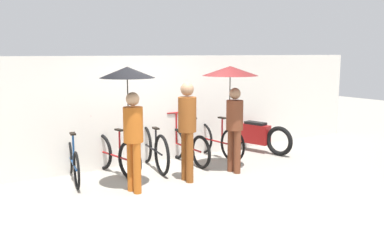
{
  "coord_description": "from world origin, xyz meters",
  "views": [
    {
      "loc": [
        -3.85,
        -5.85,
        2.27
      ],
      "look_at": [
        0.55,
        0.9,
        1.0
      ],
      "focal_mm": 40.0,
      "sensor_mm": 36.0,
      "label": 1
    }
  ],
  "objects": [
    {
      "name": "motorcycle",
      "position": [
        2.69,
        1.5,
        0.38
      ],
      "size": [
        0.73,
        1.91,
        0.9
      ],
      "rotation": [
        0.0,
        0.0,
        1.82
      ],
      "color": "black",
      "rests_on": "ground"
    },
    {
      "name": "pedestrian_leading",
      "position": [
        -0.96,
        0.43,
        1.56
      ],
      "size": [
        0.9,
        0.9,
        2.05
      ],
      "rotation": [
        0.0,
        0.0,
        0.14
      ],
      "color": "#B25619",
      "rests_on": "ground"
    },
    {
      "name": "pedestrian_center",
      "position": [
        0.11,
        0.38,
        1.04
      ],
      "size": [
        0.32,
        0.32,
        1.76
      ],
      "rotation": [
        0.0,
        0.0,
        -0.07
      ],
      "color": "brown",
      "rests_on": "ground"
    },
    {
      "name": "back_wall",
      "position": [
        0.0,
        1.98,
        1.11
      ],
      "size": [
        12.27,
        0.12,
        2.21
      ],
      "color": "silver",
      "rests_on": "ground"
    },
    {
      "name": "pedestrian_trailing",
      "position": [
        1.16,
        0.47,
        1.62
      ],
      "size": [
        1.06,
        1.06,
        2.02
      ],
      "rotation": [
        0.0,
        0.0,
        0.09
      ],
      "color": "brown",
      "rests_on": "ground"
    },
    {
      "name": "parked_bicycle_1",
      "position": [
        -0.8,
        1.49,
        0.37
      ],
      "size": [
        0.46,
        1.67,
        1.09
      ],
      "rotation": [
        0.0,
        0.0,
        1.73
      ],
      "color": "black",
      "rests_on": "ground"
    },
    {
      "name": "parked_bicycle_4",
      "position": [
        1.59,
        1.52,
        0.38
      ],
      "size": [
        0.44,
        1.72,
        1.07
      ],
      "rotation": [
        0.0,
        0.0,
        1.66
      ],
      "color": "black",
      "rests_on": "ground"
    },
    {
      "name": "parked_bicycle_0",
      "position": [
        -1.59,
        1.52,
        0.35
      ],
      "size": [
        0.5,
        1.65,
        1.05
      ],
      "rotation": [
        0.0,
        0.0,
        1.38
      ],
      "color": "black",
      "rests_on": "ground"
    },
    {
      "name": "parked_bicycle_2",
      "position": [
        0.0,
        1.47,
        0.4
      ],
      "size": [
        0.48,
        1.78,
        1.05
      ],
      "rotation": [
        0.0,
        0.0,
        1.4
      ],
      "color": "black",
      "rests_on": "ground"
    },
    {
      "name": "parked_bicycle_3",
      "position": [
        0.79,
        1.43,
        0.35
      ],
      "size": [
        0.44,
        1.62,
        1.02
      ],
      "rotation": [
        0.0,
        0.0,
        1.55
      ],
      "color": "black",
      "rests_on": "ground"
    },
    {
      "name": "ground_plane",
      "position": [
        0.0,
        0.0,
        0.0
      ],
      "size": [
        30.0,
        30.0,
        0.0
      ],
      "primitive_type": "plane",
      "color": "gray"
    }
  ]
}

